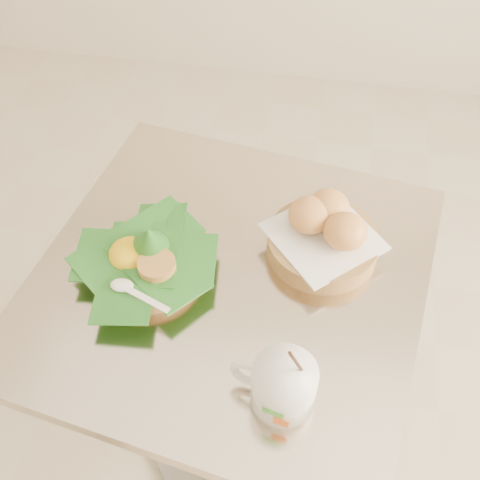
% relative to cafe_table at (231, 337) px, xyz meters
% --- Properties ---
extents(floor, '(3.60, 3.60, 0.00)m').
position_rel_cafe_table_xyz_m(floor, '(-0.11, -0.05, -0.53)').
color(floor, beige).
rests_on(floor, ground).
extents(cafe_table, '(0.80, 0.80, 0.75)m').
position_rel_cafe_table_xyz_m(cafe_table, '(0.00, 0.00, 0.00)').
color(cafe_table, gray).
rests_on(cafe_table, floor).
extents(rice_basket, '(0.26, 0.26, 0.13)m').
position_rel_cafe_table_xyz_m(rice_basket, '(-0.15, -0.02, 0.26)').
color(rice_basket, '#9E7543').
rests_on(rice_basket, cafe_table).
extents(bread_basket, '(0.25, 0.25, 0.11)m').
position_rel_cafe_table_xyz_m(bread_basket, '(0.16, 0.09, 0.26)').
color(bread_basket, '#9E7543').
rests_on(bread_basket, cafe_table).
extents(coffee_mug, '(0.14, 0.11, 0.17)m').
position_rel_cafe_table_xyz_m(coffee_mug, '(0.12, -0.23, 0.27)').
color(coffee_mug, white).
rests_on(coffee_mug, cafe_table).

